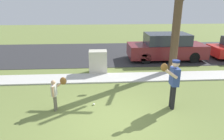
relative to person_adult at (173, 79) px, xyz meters
name	(u,v)px	position (x,y,z in m)	size (l,w,h in m)	color
ground_plane	(110,79)	(-1.91, 2.87, -1.07)	(48.00, 48.00, 0.00)	olive
sidewalk_strip	(110,78)	(-1.91, 2.97, -1.04)	(36.00, 1.20, 0.06)	beige
road_surface	(106,53)	(-1.91, 7.97, -1.06)	(36.00, 6.80, 0.02)	#2D2D30
person_adult	(173,79)	(0.00, 0.00, 0.00)	(0.69, 0.62, 1.71)	black
person_child	(56,90)	(-3.86, 0.15, -0.35)	(0.48, 0.42, 1.12)	#6B6656
baseball	(94,104)	(-2.65, 0.37, -1.03)	(0.07, 0.07, 0.07)	white
utility_cabinet	(98,62)	(-2.49, 3.83, -0.49)	(0.90, 0.65, 1.16)	beige
street_tree_near	(178,9)	(1.42, 3.84, 2.07)	(1.85, 1.89, 5.95)	brown
parked_suv_maroon	(166,47)	(1.75, 6.05, -0.28)	(4.70, 1.90, 1.63)	maroon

